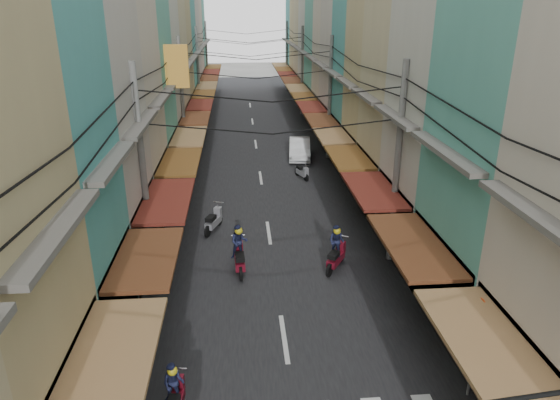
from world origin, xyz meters
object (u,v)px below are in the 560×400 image
traffic_sign (478,326)px  bicycle (483,298)px  market_umbrella (526,294)px  white_car (300,158)px

traffic_sign → bicycle: bearing=59.8°
bicycle → market_umbrella: bearing=155.1°
traffic_sign → white_car: bearing=94.6°
market_umbrella → white_car: bearing=101.4°
bicycle → market_umbrella: 3.39m
white_car → bicycle: size_ratio=3.18×
white_car → traffic_sign: size_ratio=1.54×
white_car → market_umbrella: size_ratio=2.18×
bicycle → traffic_sign: (-2.72, -4.67, 2.26)m
white_car → traffic_sign: traffic_sign is taller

